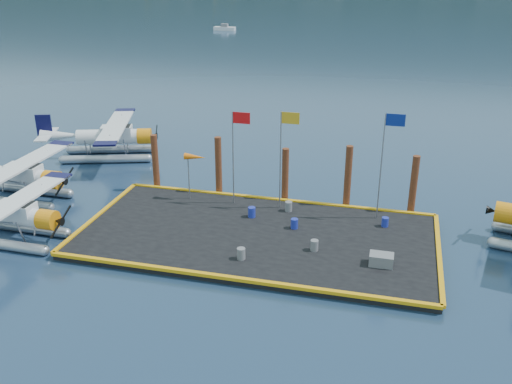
{
  "coord_description": "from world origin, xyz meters",
  "views": [
    {
      "loc": [
        7.19,
        -28.18,
        15.26
      ],
      "look_at": [
        -0.57,
        2.0,
        2.1
      ],
      "focal_mm": 40.0,
      "sensor_mm": 36.0,
      "label": 1
    }
  ],
  "objects_px": {
    "drum_5": "(289,206)",
    "crate": "(381,260)",
    "drum_3": "(241,254)",
    "drum_4": "(385,222)",
    "piling_3": "(348,179)",
    "seaplane_a": "(12,218)",
    "drum_2": "(294,224)",
    "flagpole_yellow": "(284,146)",
    "seaplane_b": "(20,179)",
    "piling_1": "(219,168)",
    "seaplane_c": "(112,139)",
    "piling_0": "(156,163)",
    "piling_2": "(285,177)",
    "piling_4": "(413,187)",
    "drum_1": "(314,245)",
    "drum_0": "(252,212)",
    "flagpole_red": "(236,144)",
    "windsock": "(195,158)"
  },
  "relations": [
    {
      "from": "piling_4",
      "to": "drum_3",
      "type": "bearing_deg",
      "value": -135.47
    },
    {
      "from": "drum_1",
      "to": "crate",
      "type": "bearing_deg",
      "value": -10.94
    },
    {
      "from": "seaplane_b",
      "to": "flagpole_yellow",
      "type": "xyz_separation_m",
      "value": [
        17.19,
        2.2,
        2.98
      ]
    },
    {
      "from": "seaplane_b",
      "to": "piling_1",
      "type": "bearing_deg",
      "value": 107.45
    },
    {
      "from": "piling_0",
      "to": "piling_4",
      "type": "distance_m",
      "value": 17.0
    },
    {
      "from": "piling_0",
      "to": "piling_3",
      "type": "bearing_deg",
      "value": 0.0
    },
    {
      "from": "drum_0",
      "to": "piling_2",
      "type": "bearing_deg",
      "value": 67.9
    },
    {
      "from": "seaplane_c",
      "to": "piling_0",
      "type": "bearing_deg",
      "value": 30.68
    },
    {
      "from": "seaplane_c",
      "to": "piling_1",
      "type": "height_order",
      "value": "piling_1"
    },
    {
      "from": "seaplane_a",
      "to": "piling_1",
      "type": "height_order",
      "value": "piling_1"
    },
    {
      "from": "drum_2",
      "to": "flagpole_yellow",
      "type": "distance_m",
      "value": 4.78
    },
    {
      "from": "windsock",
      "to": "piling_3",
      "type": "height_order",
      "value": "piling_3"
    },
    {
      "from": "drum_0",
      "to": "windsock",
      "type": "bearing_deg",
      "value": 157.48
    },
    {
      "from": "seaplane_c",
      "to": "drum_5",
      "type": "bearing_deg",
      "value": 47.21
    },
    {
      "from": "drum_3",
      "to": "drum_4",
      "type": "height_order",
      "value": "drum_3"
    },
    {
      "from": "piling_1",
      "to": "piling_4",
      "type": "relative_size",
      "value": 1.05
    },
    {
      "from": "drum_1",
      "to": "seaplane_b",
      "type": "bearing_deg",
      "value": 172.16
    },
    {
      "from": "drum_0",
      "to": "piling_4",
      "type": "bearing_deg",
      "value": 19.6
    },
    {
      "from": "flagpole_yellow",
      "to": "piling_2",
      "type": "bearing_deg",
      "value": 97.21
    },
    {
      "from": "drum_2",
      "to": "crate",
      "type": "distance_m",
      "value": 5.95
    },
    {
      "from": "piling_1",
      "to": "drum_4",
      "type": "bearing_deg",
      "value": -13.42
    },
    {
      "from": "drum_1",
      "to": "windsock",
      "type": "height_order",
      "value": "windsock"
    },
    {
      "from": "seaplane_b",
      "to": "drum_3",
      "type": "xyz_separation_m",
      "value": [
        16.41,
        -4.64,
        -0.82
      ]
    },
    {
      "from": "drum_4",
      "to": "piling_1",
      "type": "relative_size",
      "value": 0.13
    },
    {
      "from": "seaplane_b",
      "to": "drum_5",
      "type": "distance_m",
      "value": 17.74
    },
    {
      "from": "seaplane_a",
      "to": "drum_1",
      "type": "height_order",
      "value": "seaplane_a"
    },
    {
      "from": "flagpole_yellow",
      "to": "drum_1",
      "type": "bearing_deg",
      "value": -60.65
    },
    {
      "from": "flagpole_yellow",
      "to": "crate",
      "type": "bearing_deg",
      "value": -41.58
    },
    {
      "from": "seaplane_b",
      "to": "drum_2",
      "type": "relative_size",
      "value": 16.62
    },
    {
      "from": "drum_2",
      "to": "windsock",
      "type": "height_order",
      "value": "windsock"
    },
    {
      "from": "piling_3",
      "to": "seaplane_a",
      "type": "bearing_deg",
      "value": -153.45
    },
    {
      "from": "crate",
      "to": "windsock",
      "type": "bearing_deg",
      "value": 154.98
    },
    {
      "from": "windsock",
      "to": "seaplane_b",
      "type": "bearing_deg",
      "value": -169.14
    },
    {
      "from": "seaplane_b",
      "to": "flagpole_red",
      "type": "distance_m",
      "value": 14.64
    },
    {
      "from": "flagpole_yellow",
      "to": "piling_2",
      "type": "distance_m",
      "value": 3.07
    },
    {
      "from": "drum_0",
      "to": "piling_4",
      "type": "height_order",
      "value": "piling_4"
    },
    {
      "from": "seaplane_c",
      "to": "windsock",
      "type": "distance_m",
      "value": 12.01
    },
    {
      "from": "drum_5",
      "to": "crate",
      "type": "bearing_deg",
      "value": -41.89
    },
    {
      "from": "drum_4",
      "to": "piling_0",
      "type": "distance_m",
      "value": 15.81
    },
    {
      "from": "piling_1",
      "to": "piling_4",
      "type": "xyz_separation_m",
      "value": [
        12.5,
        0.0,
        -0.1
      ]
    },
    {
      "from": "drum_2",
      "to": "piling_3",
      "type": "bearing_deg",
      "value": 58.61
    },
    {
      "from": "piling_0",
      "to": "piling_1",
      "type": "relative_size",
      "value": 0.95
    },
    {
      "from": "piling_4",
      "to": "seaplane_a",
      "type": "bearing_deg",
      "value": -157.79
    },
    {
      "from": "drum_2",
      "to": "piling_2",
      "type": "bearing_deg",
      "value": 108.94
    },
    {
      "from": "drum_1",
      "to": "drum_2",
      "type": "bearing_deg",
      "value": 123.29
    },
    {
      "from": "drum_4",
      "to": "drum_0",
      "type": "bearing_deg",
      "value": -174.96
    },
    {
      "from": "drum_4",
      "to": "piling_3",
      "type": "bearing_deg",
      "value": 133.93
    },
    {
      "from": "seaplane_c",
      "to": "drum_4",
      "type": "bearing_deg",
      "value": 51.82
    },
    {
      "from": "piling_1",
      "to": "piling_3",
      "type": "height_order",
      "value": "piling_3"
    },
    {
      "from": "drum_2",
      "to": "piling_3",
      "type": "height_order",
      "value": "piling_3"
    }
  ]
}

